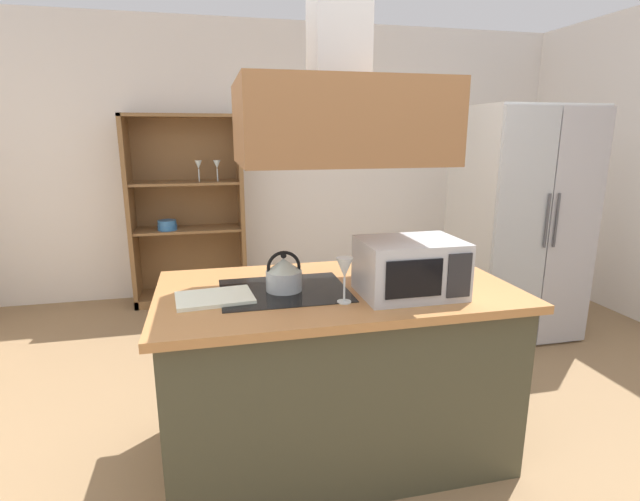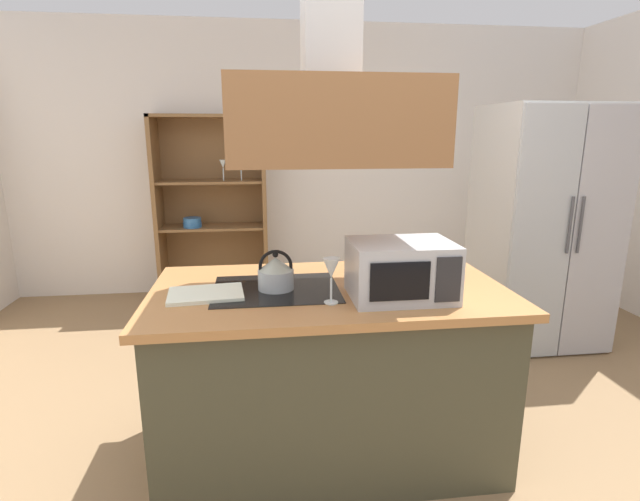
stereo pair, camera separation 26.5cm
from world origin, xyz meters
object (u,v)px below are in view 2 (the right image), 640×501
Objects in this scene: wine_glass_on_counter at (331,270)px; microwave at (401,270)px; refrigerator at (542,227)px; kettle at (276,273)px; cutting_board at (206,294)px; dish_cabinet at (213,219)px.

microwave is at bearing 7.05° from wine_glass_on_counter.
wine_glass_on_counter is (-1.87, -1.42, 0.13)m from refrigerator.
refrigerator reaches higher than kettle.
refrigerator is 2.35m from wine_glass_on_counter.
kettle is at bearing 136.40° from wine_glass_on_counter.
microwave is at bearing -8.25° from cutting_board.
kettle is 0.94× the size of wine_glass_on_counter.
wine_glass_on_counter is at bearing -172.95° from microwave.
kettle is 0.57× the size of cutting_board.
wine_glass_on_counter is at bearing -16.77° from cutting_board.
microwave is at bearing -138.26° from refrigerator.
refrigerator is at bearing 29.58° from kettle.
refrigerator is at bearing 41.74° from microwave.
refrigerator is at bearing -28.49° from dish_cabinet.
microwave is (1.10, -2.81, 0.23)m from dish_cabinet.
kettle is (0.54, -2.63, 0.19)m from dish_cabinet.
microwave is 2.23× the size of wine_glass_on_counter.
cutting_board is at bearing -170.62° from kettle.
microwave is 0.33m from wine_glass_on_counter.
kettle is at bearing 161.96° from microwave.
microwave is (0.56, -0.18, 0.05)m from kettle.
wine_glass_on_counter is at bearing -142.84° from refrigerator.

